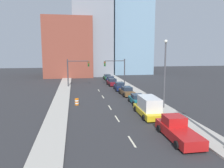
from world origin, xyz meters
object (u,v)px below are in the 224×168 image
at_px(sedan_maroon, 112,82).
at_px(sedan_blue, 110,79).
at_px(traffic_signal_left, 74,69).
at_px(street_lamp, 165,70).
at_px(box_truck_yellow, 149,107).
at_px(sedan_green, 107,77).
at_px(traffic_signal_right, 118,68).
at_px(traffic_barrel, 77,102).
at_px(pickup_truck_red, 177,130).
at_px(sedan_teal, 137,99).
at_px(sedan_brown, 127,91).
at_px(sedan_navy, 120,87).

relative_size(sedan_maroon, sedan_blue, 0.98).
relative_size(traffic_signal_left, sedan_blue, 1.28).
bearing_deg(street_lamp, sedan_blue, 95.79).
height_order(box_truck_yellow, sedan_maroon, box_truck_yellow).
bearing_deg(sedan_green, box_truck_yellow, -90.05).
bearing_deg(traffic_signal_left, traffic_signal_right, 0.00).
height_order(traffic_signal_right, sedan_green, traffic_signal_right).
distance_m(traffic_barrel, pickup_truck_red, 16.09).
xyz_separation_m(box_truck_yellow, sedan_maroon, (-0.14, 24.10, -0.37)).
relative_size(sedan_teal, sedan_brown, 0.89).
height_order(traffic_signal_left, sedan_navy, traffic_signal_left).
xyz_separation_m(traffic_signal_right, sedan_navy, (-0.92, -5.77, -3.19)).
distance_m(traffic_barrel, sedan_green, 29.44).
bearing_deg(street_lamp, sedan_teal, 127.38).
bearing_deg(sedan_green, sedan_brown, -89.40).
bearing_deg(traffic_signal_right, traffic_barrel, -119.44).
height_order(traffic_barrel, sedan_brown, sedan_brown).
relative_size(sedan_navy, sedan_blue, 0.94).
distance_m(sedan_brown, sedan_navy, 5.14).
relative_size(street_lamp, sedan_navy, 2.08).
bearing_deg(traffic_barrel, sedan_brown, 33.54).
xyz_separation_m(traffic_signal_right, sedan_blue, (-0.78, 6.14, -3.21)).
bearing_deg(sedan_blue, pickup_truck_red, -87.88).
distance_m(pickup_truck_red, sedan_maroon, 31.02).
distance_m(sedan_maroon, sedan_green, 10.82).
relative_size(traffic_signal_left, pickup_truck_red, 1.00).
bearing_deg(street_lamp, sedan_brown, 105.37).
relative_size(traffic_barrel, sedan_brown, 0.20).
height_order(traffic_signal_left, sedan_brown, traffic_signal_left).
relative_size(pickup_truck_red, sedan_navy, 1.38).
relative_size(traffic_signal_left, traffic_signal_right, 1.00).
distance_m(box_truck_yellow, sedan_navy, 17.64).
height_order(box_truck_yellow, sedan_navy, box_truck_yellow).
relative_size(traffic_signal_left, traffic_barrel, 6.24).
distance_m(pickup_truck_red, box_truck_yellow, 6.93).
relative_size(street_lamp, sedan_green, 2.00).
distance_m(street_lamp, pickup_truck_red, 11.05).
xyz_separation_m(pickup_truck_red, box_truck_yellow, (-0.18, 6.92, 0.32)).
relative_size(street_lamp, sedan_teal, 2.11).
bearing_deg(box_truck_yellow, sedan_maroon, 91.64).
distance_m(sedan_navy, sedan_maroon, 6.46).
height_order(traffic_barrel, box_truck_yellow, box_truck_yellow).
xyz_separation_m(street_lamp, sedan_maroon, (-3.19, 21.31, -4.48)).
distance_m(street_lamp, sedan_brown, 11.04).
xyz_separation_m(sedan_teal, sedan_blue, (-0.11, 23.36, 0.05)).
xyz_separation_m(traffic_signal_left, sedan_maroon, (8.35, 0.68, -3.19)).
height_order(sedan_maroon, sedan_green, sedan_maroon).
xyz_separation_m(traffic_barrel, sedan_maroon, (8.14, 17.33, 0.22)).
bearing_deg(pickup_truck_red, sedan_green, 90.63).
height_order(traffic_barrel, sedan_blue, sedan_blue).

